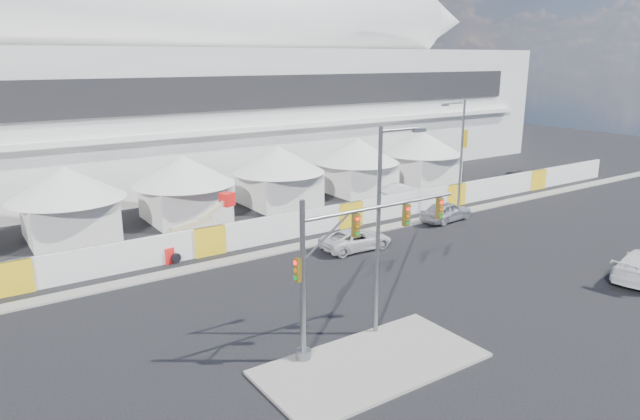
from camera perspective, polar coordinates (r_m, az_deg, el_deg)
ground at (r=31.64m, az=10.24°, el=-9.66°), size 160.00×160.00×0.00m
median_island at (r=26.02m, az=5.17°, el=-15.04°), size 10.00×5.00×0.15m
far_curb at (r=53.68m, az=16.33°, el=0.36°), size 80.00×1.20×0.12m
stadium at (r=68.43m, az=-9.04°, el=11.79°), size 80.00×24.80×21.98m
tent_row at (r=50.00m, az=-8.64°, el=3.38°), size 53.40×8.40×5.40m
hoarding_fence at (r=45.35m, az=3.01°, el=-0.46°), size 70.00×0.25×2.00m
scaffold_tower at (r=87.38m, az=15.79°, el=9.81°), size 4.40×4.40×12.00m
sedan_silver at (r=48.02m, az=12.52°, el=-0.12°), size 2.43×5.10×1.68m
pickup_curb at (r=40.14m, az=3.63°, el=-2.95°), size 2.67×5.34×1.45m
lot_car_a at (r=54.46m, az=8.20°, el=1.79°), size 1.95×4.80×1.55m
lot_car_b at (r=64.07m, az=19.10°, el=3.12°), size 2.34×4.80×1.58m
traffic_mast at (r=25.48m, az=1.94°, el=-5.49°), size 9.11×0.70×7.25m
streetlight_median at (r=26.69m, az=6.30°, el=-0.74°), size 2.76×0.28×9.97m
streetlight_curb at (r=49.59m, az=13.81°, el=5.94°), size 2.87×0.65×9.71m
boom_lift at (r=40.10m, az=-12.97°, el=-3.01°), size 7.14×2.67×3.50m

